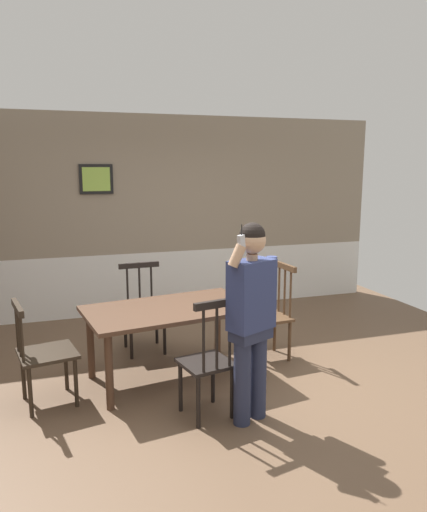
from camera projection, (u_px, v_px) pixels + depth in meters
The scene contains 8 objects.
ground_plane at pixel (224, 394), 4.50m from camera, with size 7.30×7.30×0.00m, color brown.
room_back_partition at pixel (159, 219), 6.91m from camera, with size 6.63×0.17×2.78m.
dining_table at pixel (170, 316), 4.72m from camera, with size 1.73×1.14×0.73m.
chair_near_window at pixel (208, 361), 4.01m from camera, with size 0.48×0.48×1.05m.
chair_by_doorway at pixel (43, 353), 4.23m from camera, with size 0.56×0.56×0.94m.
chair_at_table_head at pixel (273, 314), 5.27m from camera, with size 0.44×0.44×1.04m.
chair_opposite_corner at pixel (143, 309), 5.50m from camera, with size 0.48×0.48×0.99m.
person_figure at pixel (252, 311), 3.87m from camera, with size 0.49×0.34×1.65m.
Camera 1 is at (-1.39, -3.95, 2.08)m, focal length 34.02 mm.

